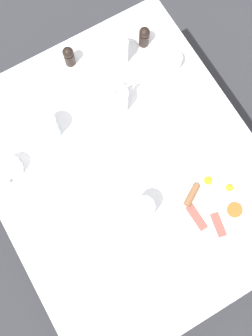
{
  "coord_description": "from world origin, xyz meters",
  "views": [
    {
      "loc": [
        -0.18,
        -0.31,
        2.13
      ],
      "look_at": [
        0.0,
        0.0,
        0.74
      ],
      "focal_mm": 42.0,
      "sensor_mm": 36.0,
      "label": 1
    }
  ],
  "objects_px": {
    "teacup_with_saucer_left": "(12,168)",
    "fork_by_plate": "(96,222)",
    "teacup_with_saucer_right": "(171,62)",
    "knife_by_plate": "(100,321)",
    "breakfast_plate": "(212,202)",
    "wine_glass_spare": "(118,51)",
    "water_glass_tall": "(47,128)",
    "salt_grinder": "(144,36)",
    "pepper_grinder": "(69,56)",
    "water_glass_short": "(143,209)",
    "spoon_for_tea": "(94,164)",
    "teapot_near": "(115,100)",
    "napkin_folded": "(165,263)"
  },
  "relations": [
    {
      "from": "water_glass_tall",
      "to": "water_glass_short",
      "type": "bearing_deg",
      "value": -71.02
    },
    {
      "from": "teacup_with_saucer_right",
      "to": "wine_glass_spare",
      "type": "height_order",
      "value": "wine_glass_spare"
    },
    {
      "from": "salt_grinder",
      "to": "spoon_for_tea",
      "type": "bearing_deg",
      "value": -140.69
    },
    {
      "from": "water_glass_tall",
      "to": "spoon_for_tea",
      "type": "bearing_deg",
      "value": -65.81
    },
    {
      "from": "water_glass_tall",
      "to": "wine_glass_spare",
      "type": "distance_m",
      "value": 0.4
    },
    {
      "from": "breakfast_plate",
      "to": "spoon_for_tea",
      "type": "height_order",
      "value": "breakfast_plate"
    },
    {
      "from": "teacup_with_saucer_left",
      "to": "fork_by_plate",
      "type": "bearing_deg",
      "value": -62.51
    },
    {
      "from": "pepper_grinder",
      "to": "water_glass_tall",
      "type": "bearing_deg",
      "value": -132.81
    },
    {
      "from": "wine_glass_spare",
      "to": "salt_grinder",
      "type": "relative_size",
      "value": 1.24
    },
    {
      "from": "breakfast_plate",
      "to": "teacup_with_saucer_right",
      "type": "height_order",
      "value": "teacup_with_saucer_right"
    },
    {
      "from": "wine_glass_spare",
      "to": "spoon_for_tea",
      "type": "xyz_separation_m",
      "value": [
        -0.29,
        -0.33,
        -0.06
      ]
    },
    {
      "from": "spoon_for_tea",
      "to": "pepper_grinder",
      "type": "bearing_deg",
      "value": 73.71
    },
    {
      "from": "teacup_with_saucer_right",
      "to": "napkin_folded",
      "type": "distance_m",
      "value": 0.76
    },
    {
      "from": "wine_glass_spare",
      "to": "pepper_grinder",
      "type": "xyz_separation_m",
      "value": [
        -0.17,
        0.08,
        -0.01
      ]
    },
    {
      "from": "wine_glass_spare",
      "to": "salt_grinder",
      "type": "distance_m",
      "value": 0.12
    },
    {
      "from": "pepper_grinder",
      "to": "salt_grinder",
      "type": "relative_size",
      "value": 1.0
    },
    {
      "from": "knife_by_plate",
      "to": "breakfast_plate",
      "type": "bearing_deg",
      "value": 15.23
    },
    {
      "from": "water_glass_short",
      "to": "teacup_with_saucer_left",
      "type": "bearing_deg",
      "value": 131.83
    },
    {
      "from": "wine_glass_spare",
      "to": "spoon_for_tea",
      "type": "height_order",
      "value": "wine_glass_spare"
    },
    {
      "from": "teacup_with_saucer_left",
      "to": "salt_grinder",
      "type": "height_order",
      "value": "salt_grinder"
    },
    {
      "from": "spoon_for_tea",
      "to": "wine_glass_spare",
      "type": "bearing_deg",
      "value": 48.48
    },
    {
      "from": "breakfast_plate",
      "to": "teapot_near",
      "type": "relative_size",
      "value": 1.57
    },
    {
      "from": "wine_glass_spare",
      "to": "napkin_folded",
      "type": "height_order",
      "value": "wine_glass_spare"
    },
    {
      "from": "teacup_with_saucer_left",
      "to": "pepper_grinder",
      "type": "bearing_deg",
      "value": 36.01
    },
    {
      "from": "fork_by_plate",
      "to": "water_glass_short",
      "type": "bearing_deg",
      "value": -16.82
    },
    {
      "from": "wine_glass_spare",
      "to": "napkin_folded",
      "type": "bearing_deg",
      "value": -108.41
    },
    {
      "from": "breakfast_plate",
      "to": "water_glass_short",
      "type": "relative_size",
      "value": 2.91
    },
    {
      "from": "teacup_with_saucer_left",
      "to": "pepper_grinder",
      "type": "height_order",
      "value": "pepper_grinder"
    },
    {
      "from": "salt_grinder",
      "to": "teapot_near",
      "type": "bearing_deg",
      "value": -142.91
    },
    {
      "from": "water_glass_short",
      "to": "wine_glass_spare",
      "type": "height_order",
      "value": "wine_glass_spare"
    },
    {
      "from": "teacup_with_saucer_right",
      "to": "fork_by_plate",
      "type": "height_order",
      "value": "teacup_with_saucer_right"
    },
    {
      "from": "teacup_with_saucer_left",
      "to": "teacup_with_saucer_right",
      "type": "relative_size",
      "value": 1.0
    },
    {
      "from": "breakfast_plate",
      "to": "teapot_near",
      "type": "height_order",
      "value": "teapot_near"
    },
    {
      "from": "water_glass_short",
      "to": "fork_by_plate",
      "type": "distance_m",
      "value": 0.18
    },
    {
      "from": "napkin_folded",
      "to": "teapot_near",
      "type": "bearing_deg",
      "value": 76.46
    },
    {
      "from": "teacup_with_saucer_right",
      "to": "wine_glass_spare",
      "type": "xyz_separation_m",
      "value": [
        -0.16,
        0.13,
        0.03
      ]
    },
    {
      "from": "pepper_grinder",
      "to": "teacup_with_saucer_left",
      "type": "bearing_deg",
      "value": -143.99
    },
    {
      "from": "wine_glass_spare",
      "to": "water_glass_tall",
      "type": "bearing_deg",
      "value": -159.69
    },
    {
      "from": "napkin_folded",
      "to": "spoon_for_tea",
      "type": "xyz_separation_m",
      "value": [
        -0.04,
        0.44,
        -0.0
      ]
    },
    {
      "from": "knife_by_plate",
      "to": "spoon_for_tea",
      "type": "xyz_separation_m",
      "value": [
        0.25,
        0.49,
        0.0
      ]
    },
    {
      "from": "teacup_with_saucer_left",
      "to": "water_glass_short",
      "type": "relative_size",
      "value": 1.32
    },
    {
      "from": "teacup_with_saucer_left",
      "to": "wine_glass_spare",
      "type": "relative_size",
      "value": 1.15
    },
    {
      "from": "wine_glass_spare",
      "to": "napkin_folded",
      "type": "xyz_separation_m",
      "value": [
        -0.25,
        -0.77,
        -0.06
      ]
    },
    {
      "from": "water_glass_tall",
      "to": "knife_by_plate",
      "type": "relative_size",
      "value": 0.55
    },
    {
      "from": "teacup_with_saucer_right",
      "to": "knife_by_plate",
      "type": "height_order",
      "value": "teacup_with_saucer_right"
    },
    {
      "from": "wine_glass_spare",
      "to": "fork_by_plate",
      "type": "xyz_separation_m",
      "value": [
        -0.39,
        -0.52,
        -0.06
      ]
    },
    {
      "from": "teapot_near",
      "to": "napkin_folded",
      "type": "xyz_separation_m",
      "value": [
        -0.14,
        -0.6,
        -0.05
      ]
    },
    {
      "from": "breakfast_plate",
      "to": "water_glass_short",
      "type": "bearing_deg",
      "value": 157.25
    },
    {
      "from": "teapot_near",
      "to": "pepper_grinder",
      "type": "xyz_separation_m",
      "value": [
        -0.06,
        0.25,
        -0.01
      ]
    },
    {
      "from": "water_glass_tall",
      "to": "salt_grinder",
      "type": "xyz_separation_m",
      "value": [
        0.5,
        0.15,
        -0.01
      ]
    }
  ]
}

